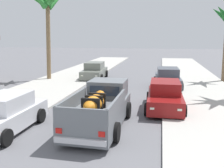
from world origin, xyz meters
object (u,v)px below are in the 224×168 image
object	(u,v)px
car_left_near	(165,96)
car_left_far	(168,78)
car_right_near	(5,114)
car_right_mid	(94,71)
pickup_truck	(101,108)
palm_tree_left_mid	(46,6)

from	to	relation	value
car_left_near	car_left_far	size ratio (longest dim) A/B	0.99
car_right_near	car_left_far	xyz separation A→B (m)	(6.77, 10.49, 0.00)
car_left_near	car_right_mid	xyz separation A→B (m)	(-6.28, 8.86, 0.00)
car_left_near	car_left_far	bearing A→B (deg)	87.40
pickup_truck	palm_tree_left_mid	size ratio (longest dim) A/B	0.67
palm_tree_left_mid	car_left_near	bearing A→B (deg)	-37.20
pickup_truck	car_right_mid	size ratio (longest dim) A/B	1.21
car_left_far	car_right_near	bearing A→B (deg)	-122.84
car_left_near	car_right_near	world-z (taller)	same
pickup_truck	car_left_near	bearing A→B (deg)	48.82
car_left_near	car_right_near	xyz separation A→B (m)	(-6.50, -4.53, 0.00)
car_left_near	car_right_mid	size ratio (longest dim) A/B	0.99
car_right_near	car_left_far	size ratio (longest dim) A/B	0.99
car_right_near	palm_tree_left_mid	xyz separation A→B (m)	(-3.73, 12.29, 5.75)
car_right_mid	palm_tree_left_mid	distance (m)	7.06
car_right_near	car_right_mid	distance (m)	13.39
car_left_far	palm_tree_left_mid	size ratio (longest dim) A/B	0.55
car_right_near	car_left_far	distance (m)	12.48
car_left_near	palm_tree_left_mid	distance (m)	14.07
car_left_near	palm_tree_left_mid	size ratio (longest dim) A/B	0.55
pickup_truck	car_left_near	world-z (taller)	pickup_truck
car_right_near	palm_tree_left_mid	size ratio (longest dim) A/B	0.55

